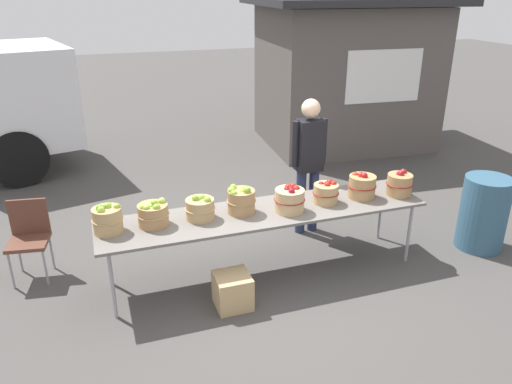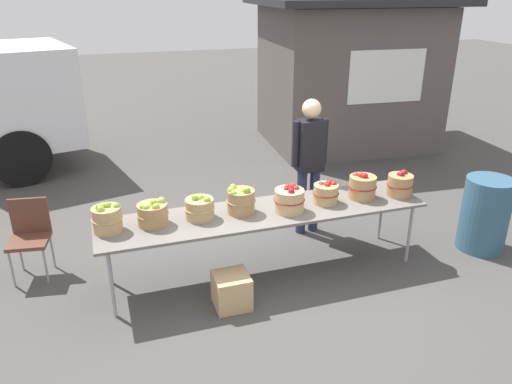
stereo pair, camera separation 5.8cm
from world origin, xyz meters
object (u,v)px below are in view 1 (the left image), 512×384
Objects in this scene: apple_basket_green_2 at (200,208)px; folding_chair at (29,234)px; apple_basket_green_3 at (241,200)px; produce_crate at (233,291)px; apple_basket_green_1 at (153,214)px; apple_basket_red_3 at (399,184)px; apple_basket_red_1 at (326,192)px; vendor_adult at (309,156)px; market_table at (265,214)px; trash_barrel at (483,213)px; apple_basket_red_0 at (290,199)px; apple_basket_red_2 at (362,186)px; apple_basket_green_0 at (107,219)px.

folding_chair is (-1.72, 0.72, -0.36)m from apple_basket_green_2.
apple_basket_green_3 reaches higher than produce_crate.
apple_basket_red_3 reaches higher than apple_basket_green_1.
vendor_adult is at bearing 79.45° from apple_basket_red_1.
market_table is 3.92× the size of trash_barrel.
apple_basket_red_0 is (0.25, -0.07, 0.16)m from market_table.
market_table is at bearing -11.38° from apple_basket_green_3.
apple_basket_green_1 is 0.36× the size of trash_barrel.
apple_basket_red_0 is at bearing -170.17° from apple_basket_red_1.
trash_barrel is at bearing -5.06° from apple_basket_green_1.
apple_basket_green_2 is 0.94× the size of apple_basket_red_0.
apple_basket_red_1 is at bearing 179.53° from apple_basket_red_2.
trash_barrel is at bearing -6.16° from market_table.
folding_chair is (-2.40, 0.77, -0.21)m from market_table.
apple_basket_red_0 is 2.47m from trash_barrel.
apple_basket_red_1 is (1.39, -0.04, 0.00)m from apple_basket_green_2.
produce_crate is at bearing -163.82° from apple_basket_red_2.
produce_crate is at bearing -24.76° from folding_chair.
market_table is 1.60m from apple_basket_red_3.
folding_chair is at bearing 168.17° from trash_barrel.
apple_basket_green_1 is 2.75m from apple_basket_red_3.
apple_basket_green_0 is 0.91m from apple_basket_green_2.
apple_basket_green_3 is at bearing 173.39° from trash_barrel.
apple_basket_green_0 is 3.19m from apple_basket_red_3.
apple_basket_green_3 reaches higher than apple_basket_red_0.
apple_basket_green_0 is at bearing 179.01° from apple_basket_red_1.
apple_basket_red_3 is at bearing 10.94° from produce_crate.
apple_basket_red_2 is at bearing 169.18° from trash_barrel.
apple_basket_red_3 is at bearing -2.61° from apple_basket_green_1.
produce_crate is (1.08, -0.53, -0.72)m from apple_basket_green_0.
market_table is 2.53m from folding_chair.
trash_barrel is (2.92, -0.34, -0.44)m from apple_basket_green_3.
folding_chair is at bearing -0.60° from vendor_adult.
market_table is at bearing 163.29° from apple_basket_red_0.
apple_basket_green_2 reaches higher than apple_basket_red_1.
apple_basket_green_3 is 0.97× the size of apple_basket_red_2.
apple_basket_red_3 is at bearing -2.66° from market_table.
apple_basket_green_0 is at bearing -179.81° from apple_basket_green_3.
apple_basket_green_0 is at bearing -33.27° from folding_chair.
produce_crate is (-1.22, -0.49, -0.69)m from apple_basket_red_1.
apple_basket_green_2 is 1.08× the size of apple_basket_red_1.
apple_basket_red_1 is at bearing 0.48° from market_table.
apple_basket_red_2 reaches higher than apple_basket_red_3.
trash_barrel is at bearing 3.45° from produce_crate.
vendor_adult is 1.94× the size of trash_barrel.
apple_basket_red_1 is 0.91× the size of apple_basket_red_2.
apple_basket_green_2 is 0.18× the size of vendor_adult.
apple_basket_green_2 reaches higher than folding_chair.
apple_basket_red_3 reaches higher than produce_crate.
folding_chair reaches higher than market_table.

